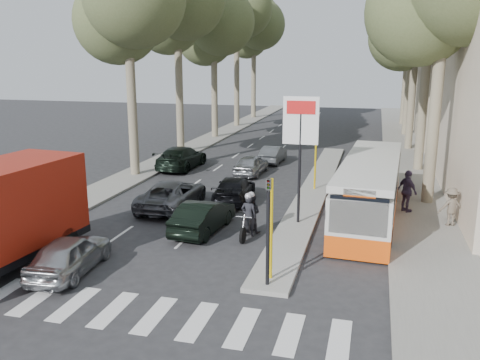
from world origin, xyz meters
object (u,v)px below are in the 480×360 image
object	(u,v)px
city_bus	(370,188)
motorcycle	(250,215)
dark_hatchback	(203,216)
red_truck	(0,216)
silver_hatchback	(70,254)

from	to	relation	value
city_bus	motorcycle	size ratio (longest dim) A/B	4.87
dark_hatchback	red_truck	size ratio (longest dim) A/B	0.58
silver_hatchback	dark_hatchback	world-z (taller)	dark_hatchback
red_truck	silver_hatchback	bearing A→B (deg)	11.40
dark_hatchback	motorcycle	size ratio (longest dim) A/B	1.84
silver_hatchback	dark_hatchback	bearing A→B (deg)	-124.70
silver_hatchback	red_truck	distance (m)	2.74
silver_hatchback	motorcycle	bearing A→B (deg)	-138.36
silver_hatchback	city_bus	world-z (taller)	city_bus
city_bus	red_truck	bearing A→B (deg)	-140.17
dark_hatchback	red_truck	xyz separation A→B (m)	(-5.41, -5.45, 1.26)
motorcycle	dark_hatchback	bearing A→B (deg)	-176.27
dark_hatchback	motorcycle	bearing A→B (deg)	-173.61
silver_hatchback	city_bus	bearing A→B (deg)	-142.93
red_truck	motorcycle	size ratio (longest dim) A/B	3.19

